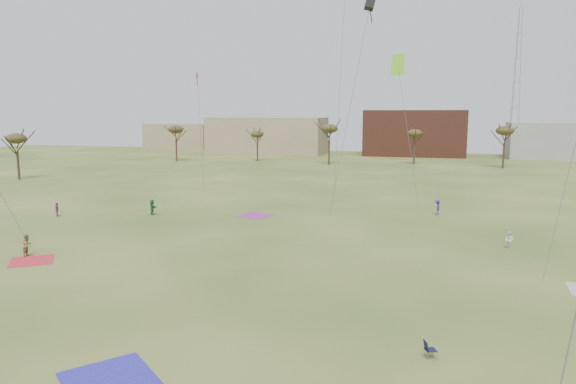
# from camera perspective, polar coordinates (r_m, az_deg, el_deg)

# --- Properties ---
(ground) EXTENTS (260.00, 260.00, 0.00)m
(ground) POSITION_cam_1_polar(r_m,az_deg,el_deg) (29.92, -6.42, -13.86)
(ground) COLOR #2E4F18
(ground) RESTS_ON ground
(spectator_fore_b) EXTENTS (0.81, 0.96, 1.77)m
(spectator_fore_b) POSITION_cam_1_polar(r_m,az_deg,el_deg) (47.14, -26.39, -5.20)
(spectator_fore_b) COLOR olive
(spectator_fore_b) RESTS_ON ground
(spectator_mid_d) EXTENTS (0.75, 1.01, 1.59)m
(spectator_mid_d) POSITION_cam_1_polar(r_m,az_deg,el_deg) (63.63, -23.75, -1.72)
(spectator_mid_d) COLOR #9B4088
(spectator_mid_d) RESTS_ON ground
(spectator_mid_e) EXTENTS (0.88, 0.91, 1.48)m
(spectator_mid_e) POSITION_cam_1_polar(r_m,az_deg,el_deg) (48.40, 22.83, -4.81)
(spectator_mid_e) COLOR white
(spectator_mid_e) RESTS_ON ground
(flyer_far_a) EXTENTS (1.57, 1.40, 1.73)m
(flyer_far_a) POSITION_cam_1_polar(r_m,az_deg,el_deg) (61.09, -14.49, -1.60)
(flyer_far_a) COLOR #257035
(flyer_far_a) RESTS_ON ground
(flyer_far_c) EXTENTS (0.65, 1.12, 1.73)m
(flyer_far_c) POSITION_cam_1_polar(r_m,az_deg,el_deg) (61.37, 15.90, -1.61)
(flyer_far_c) COLOR #2C2094
(flyer_far_c) RESTS_ON ground
(blanket_red) EXTENTS (4.32, 4.32, 0.03)m
(blanket_red) POSITION_cam_1_polar(r_m,az_deg,el_deg) (45.73, -26.02, -6.73)
(blanket_red) COLOR red
(blanket_red) RESTS_ON ground
(blanket_blue) EXTENTS (5.08, 5.08, 0.03)m
(blanket_blue) POSITION_cam_1_polar(r_m,az_deg,el_deg) (25.37, -18.88, -18.61)
(blanket_blue) COLOR #312AB8
(blanket_blue) RESTS_ON ground
(blanket_plum) EXTENTS (4.08, 4.08, 0.03)m
(blanket_plum) POSITION_cam_1_polar(r_m,az_deg,el_deg) (58.88, -3.56, -2.57)
(blanket_plum) COLOR #A33292
(blanket_plum) RESTS_ON ground
(camp_chair_center) EXTENTS (0.69, 0.66, 0.87)m
(camp_chair_center) POSITION_cam_1_polar(r_m,az_deg,el_deg) (26.60, 15.14, -16.49)
(camp_chair_center) COLOR #121433
(camp_chair_center) RESTS_ON ground
(kites_aloft) EXTENTS (61.65, 59.93, 27.89)m
(kites_aloft) POSITION_cam_1_polar(r_m,az_deg,el_deg) (57.96, 6.69, 18.17)
(kites_aloft) COLOR red
(kites_aloft) RESTS_ON ground
(tree_line) EXTENTS (117.44, 49.32, 8.91)m
(tree_line) POSITION_cam_1_polar(r_m,az_deg,el_deg) (105.63, 8.45, 6.18)
(tree_line) COLOR #3A2B1E
(tree_line) RESTS_ON ground
(building_tan) EXTENTS (32.00, 14.00, 10.00)m
(building_tan) POSITION_cam_1_polar(r_m,az_deg,el_deg) (147.90, -2.27, 6.13)
(building_tan) COLOR #937F60
(building_tan) RESTS_ON ground
(building_brick) EXTENTS (26.00, 16.00, 12.00)m
(building_brick) POSITION_cam_1_polar(r_m,az_deg,el_deg) (145.77, 13.59, 6.26)
(building_brick) COLOR brown
(building_brick) RESTS_ON ground
(building_grey) EXTENTS (24.00, 12.00, 9.00)m
(building_grey) POSITION_cam_1_polar(r_m,az_deg,el_deg) (146.71, 27.37, 4.96)
(building_grey) COLOR gray
(building_grey) RESTS_ON ground
(building_tan_west) EXTENTS (20.00, 12.00, 8.00)m
(building_tan_west) POSITION_cam_1_polar(r_m,az_deg,el_deg) (165.95, -11.46, 5.89)
(building_tan_west) COLOR #937F60
(building_tan_west) RESTS_ON ground
(radio_tower) EXTENTS (1.51, 1.72, 41.00)m
(radio_tower) POSITION_cam_1_polar(r_m,az_deg,el_deg) (152.01, 23.47, 10.86)
(radio_tower) COLOR #9EA3A8
(radio_tower) RESTS_ON ground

